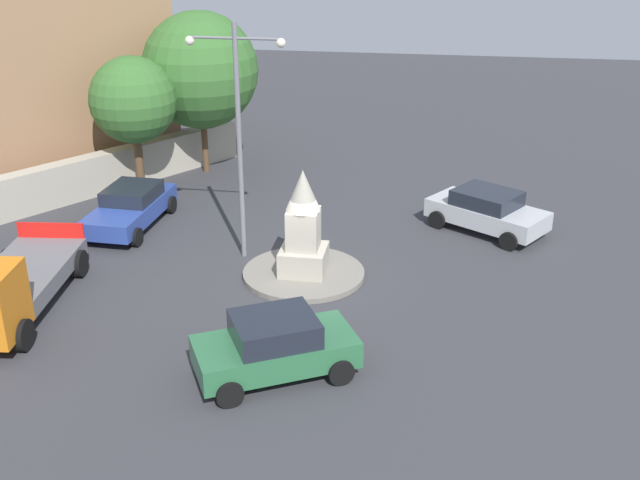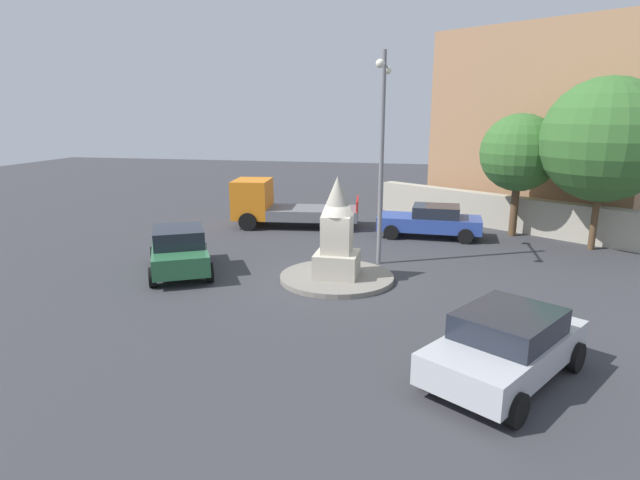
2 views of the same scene
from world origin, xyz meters
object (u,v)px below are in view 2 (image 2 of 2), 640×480
(monument, at_px, (337,233))
(car_blue_parked_left, at_px, (431,221))
(truck_orange_near_island, at_px, (279,205))
(corner_building, at_px, (551,125))
(tree_near_wall, at_px, (519,153))
(streetlamp, at_px, (382,139))
(tree_mid_cluster, at_px, (605,140))
(car_green_parked_right, at_px, (179,250))
(car_silver_waiting, at_px, (506,344))

(monument, distance_m, car_blue_parked_left, 7.42)
(monument, relative_size, truck_orange_near_island, 0.53)
(corner_building, xyz_separation_m, tree_near_wall, (5.51, -2.30, -1.06))
(streetlamp, distance_m, tree_near_wall, 7.85)
(truck_orange_near_island, bearing_deg, tree_mid_cluster, 83.36)
(car_green_parked_right, distance_m, truck_orange_near_island, 7.92)
(tree_near_wall, xyz_separation_m, tree_mid_cluster, (1.85, 2.76, 0.67))
(monument, xyz_separation_m, car_silver_waiting, (5.65, 4.51, -0.82))
(car_blue_parked_left, relative_size, tree_mid_cluster, 0.67)
(car_blue_parked_left, bearing_deg, car_silver_waiting, 7.02)
(car_silver_waiting, bearing_deg, monument, -141.38)
(monument, distance_m, truck_orange_near_island, 8.61)
(corner_building, xyz_separation_m, tree_mid_cluster, (7.35, 0.45, -0.39))
(corner_building, height_order, tree_near_wall, corner_building)
(streetlamp, height_order, truck_orange_near_island, streetlamp)
(streetlamp, xyz_separation_m, truck_orange_near_island, (-5.34, -5.32, -3.45))
(car_silver_waiting, bearing_deg, streetlamp, -156.83)
(tree_near_wall, height_order, tree_mid_cluster, tree_mid_cluster)
(monument, bearing_deg, car_green_parked_right, -86.90)
(car_silver_waiting, height_order, car_blue_parked_left, car_silver_waiting)
(streetlamp, height_order, car_blue_parked_left, streetlamp)
(car_silver_waiting, bearing_deg, car_blue_parked_left, -172.98)
(car_blue_parked_left, height_order, tree_mid_cluster, tree_mid_cluster)
(monument, distance_m, car_green_parked_right, 5.48)
(corner_building, relative_size, tree_near_wall, 1.92)
(truck_orange_near_island, relative_size, tree_near_wall, 1.14)
(streetlamp, xyz_separation_m, tree_near_wall, (-5.61, 5.43, -0.81))
(car_blue_parked_left, relative_size, corner_building, 0.44)
(monument, xyz_separation_m, tree_mid_cluster, (-5.95, 9.35, 2.74))
(car_blue_parked_left, relative_size, truck_orange_near_island, 0.74)
(tree_near_wall, bearing_deg, tree_mid_cluster, 56.23)
(streetlamp, bearing_deg, monument, -28.10)
(streetlamp, height_order, car_green_parked_right, streetlamp)
(tree_mid_cluster, bearing_deg, monument, -57.54)
(monument, distance_m, corner_building, 16.30)
(car_silver_waiting, distance_m, car_green_parked_right, 11.29)
(tree_mid_cluster, bearing_deg, streetlamp, -65.29)
(car_blue_parked_left, distance_m, truck_orange_near_island, 7.19)
(car_green_parked_right, distance_m, tree_mid_cluster, 16.41)
(car_silver_waiting, xyz_separation_m, car_blue_parked_left, (-12.39, -1.53, -0.04))
(monument, bearing_deg, truck_orange_near_island, -151.08)
(car_green_parked_right, bearing_deg, monument, 93.10)
(car_silver_waiting, bearing_deg, corner_building, 166.99)
(monument, xyz_separation_m, car_green_parked_right, (0.29, -5.42, -0.79))
(corner_building, relative_size, tree_mid_cluster, 1.53)
(truck_orange_near_island, xyz_separation_m, corner_building, (-5.78, 13.05, 3.70))
(tree_mid_cluster, bearing_deg, car_green_parked_right, -67.10)
(streetlamp, xyz_separation_m, car_blue_parked_left, (-4.56, 1.82, -3.73))
(monument, relative_size, car_green_parked_right, 0.77)
(truck_orange_near_island, distance_m, tree_mid_cluster, 13.99)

